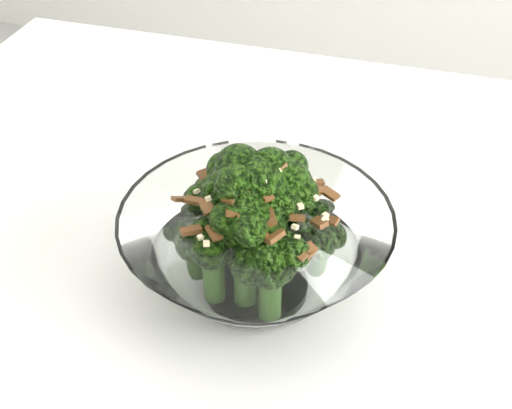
% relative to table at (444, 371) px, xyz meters
% --- Properties ---
extents(table, '(1.25, 0.88, 0.75)m').
position_rel_table_xyz_m(table, '(0.00, 0.00, 0.00)').
color(table, white).
rests_on(table, ground).
extents(broccoli_dish, '(0.20, 0.20, 0.13)m').
position_rel_table_xyz_m(broccoli_dish, '(-0.16, -0.03, 0.12)').
color(broccoli_dish, white).
rests_on(broccoli_dish, table).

